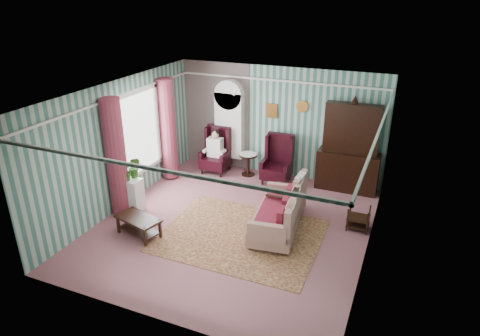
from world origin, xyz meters
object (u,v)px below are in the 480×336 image
at_px(floral_armchair, 286,196).
at_px(seated_woman, 215,152).
at_px(nest_table, 358,218).
at_px(plant_stand, 130,195).
at_px(sofa, 277,207).
at_px(wingback_left, 215,150).
at_px(round_side_table, 248,165).
at_px(wingback_right, 277,160).
at_px(bookcase, 229,130).
at_px(dresser_hutch, 350,145).
at_px(coffee_table, 139,226).

bearing_deg(floral_armchair, seated_woman, 59.05).
height_order(nest_table, plant_stand, plant_stand).
bearing_deg(nest_table, sofa, -155.97).
bearing_deg(wingback_left, round_side_table, 9.46).
height_order(wingback_right, floral_armchair, wingback_right).
relative_size(bookcase, dresser_hutch, 0.95).
height_order(bookcase, dresser_hutch, dresser_hutch).
bearing_deg(floral_armchair, bookcase, 49.92).
relative_size(wingback_left, seated_woman, 1.06).
bearing_deg(wingback_right, bookcase, 165.43).
height_order(dresser_hutch, seated_woman, dresser_hutch).
height_order(plant_stand, coffee_table, plant_stand).
height_order(wingback_right, sofa, wingback_right).
distance_m(nest_table, coffee_table, 4.57).
height_order(dresser_hutch, coffee_table, dresser_hutch).
xyz_separation_m(round_side_table, plant_stand, (-1.70, -2.90, 0.10)).
relative_size(dresser_hutch, plant_stand, 2.95).
bearing_deg(coffee_table, dresser_hutch, 47.08).
distance_m(plant_stand, floral_armchair, 3.49).
bearing_deg(round_side_table, floral_armchair, -46.89).
relative_size(bookcase, floral_armchair, 2.54).
relative_size(bookcase, wingback_left, 1.79).
distance_m(nest_table, plant_stand, 5.02).
relative_size(wingback_right, nest_table, 2.31).
bearing_deg(plant_stand, seated_woman, 73.78).
relative_size(wingback_left, coffee_table, 1.32).
bearing_deg(round_side_table, wingback_left, -170.54).
height_order(bookcase, wingback_right, bookcase).
height_order(dresser_hutch, wingback_left, dresser_hutch).
relative_size(dresser_hutch, nest_table, 4.37).
height_order(seated_woman, sofa, seated_woman).
bearing_deg(wingback_right, floral_armchair, -64.88).
xyz_separation_m(seated_woman, plant_stand, (-0.80, -2.75, -0.19)).
distance_m(wingback_left, round_side_table, 0.97).
bearing_deg(bookcase, seated_woman, -122.66).
bearing_deg(dresser_hutch, floral_armchair, -120.14).
xyz_separation_m(plant_stand, floral_armchair, (3.26, 1.23, 0.04)).
distance_m(dresser_hutch, plant_stand, 5.31).
distance_m(bookcase, sofa, 3.52).
bearing_deg(bookcase, dresser_hutch, -2.11).
bearing_deg(wingback_left, nest_table, -20.85).
xyz_separation_m(sofa, coffee_table, (-2.54, -1.29, -0.33)).
bearing_deg(wingback_left, sofa, -41.99).
relative_size(bookcase, nest_table, 4.15).
height_order(dresser_hutch, wingback_right, dresser_hutch).
relative_size(dresser_hutch, coffee_table, 2.50).
height_order(wingback_right, seated_woman, wingback_right).
distance_m(dresser_hutch, floral_armchair, 2.20).
bearing_deg(wingback_right, plant_stand, -132.84).
xyz_separation_m(wingback_right, round_side_table, (-0.85, 0.15, -0.33)).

